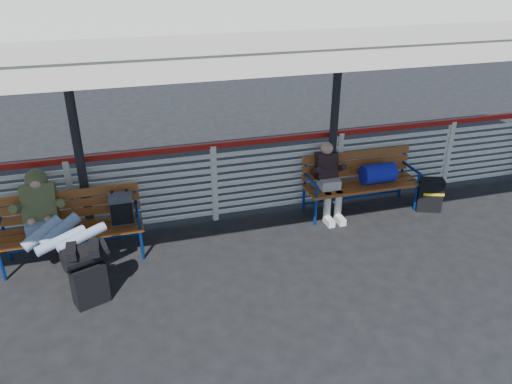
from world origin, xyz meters
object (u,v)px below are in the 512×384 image
object	(u,v)px
traveler_man	(55,227)
companion_person	(329,180)
luggage_stack	(87,271)
suitcase_side	(429,195)
bench_left	(84,218)
bench_right	(367,175)

from	to	relation	value
traveler_man	companion_person	bearing A→B (deg)	7.80
luggage_stack	suitcase_side	xyz separation A→B (m)	(5.10, 0.92, -0.16)
luggage_stack	bench_left	world-z (taller)	bench_left
luggage_stack	traveler_man	bearing A→B (deg)	95.84
luggage_stack	traveler_man	xyz separation A→B (m)	(-0.35, 0.69, 0.26)
companion_person	suitcase_side	xyz separation A→B (m)	(1.60, -0.30, -0.33)
luggage_stack	bench_left	size ratio (longest dim) A/B	0.44
suitcase_side	bench_right	bearing A→B (deg)	-177.97
bench_right	suitcase_side	distance (m)	1.04
bench_left	companion_person	world-z (taller)	companion_person
bench_left	suitcase_side	xyz separation A→B (m)	(5.14, -0.12, -0.32)
traveler_man	bench_left	bearing A→B (deg)	48.61
bench_left	bench_right	size ratio (longest dim) A/B	1.00
bench_right	companion_person	distance (m)	0.65
traveler_man	bench_right	bearing A→B (deg)	6.88
luggage_stack	bench_left	bearing A→B (deg)	71.15
traveler_man	suitcase_side	bearing A→B (deg)	2.41
companion_person	bench_left	bearing A→B (deg)	-177.15
bench_left	bench_right	xyz separation A→B (m)	(4.19, 0.19, -0.00)
companion_person	suitcase_side	world-z (taller)	companion_person
luggage_stack	traveler_man	world-z (taller)	traveler_man
bench_left	bench_right	bearing A→B (deg)	2.63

